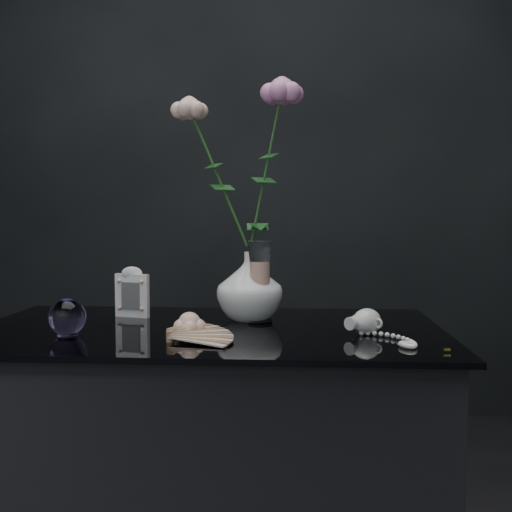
# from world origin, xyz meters

# --- Properties ---
(table) EXTENTS (1.05, 0.58, 0.76)m
(table) POSITION_xyz_m (0.00, 0.05, 0.38)
(table) COLOR black
(table) RESTS_ON ground
(vase) EXTENTS (0.19, 0.19, 0.17)m
(vase) POSITION_xyz_m (0.09, 0.15, 0.84)
(vase) COLOR white
(vase) RESTS_ON table
(wine_glass) EXTENTS (0.07, 0.07, 0.19)m
(wine_glass) POSITION_xyz_m (0.11, 0.12, 0.86)
(wine_glass) COLOR white
(wine_glass) RESTS_ON table
(picture_frame) EXTENTS (0.11, 0.09, 0.13)m
(picture_frame) POSITION_xyz_m (-0.21, 0.18, 0.82)
(picture_frame) COLOR white
(picture_frame) RESTS_ON table
(paperweight) EXTENTS (0.08, 0.08, 0.08)m
(paperweight) POSITION_xyz_m (-0.28, -0.06, 0.80)
(paperweight) COLOR #9A7DCC
(paperweight) RESTS_ON table
(paper_fan) EXTENTS (0.26, 0.21, 0.03)m
(paper_fan) POSITION_xyz_m (-0.05, -0.10, 0.78)
(paper_fan) COLOR #F5E1C4
(paper_fan) RESTS_ON table
(loose_rose) EXTENTS (0.13, 0.16, 0.05)m
(loose_rose) POSITION_xyz_m (-0.03, -0.04, 0.79)
(loose_rose) COLOR #FFC1A4
(loose_rose) RESTS_ON table
(pearl_jar) EXTENTS (0.28, 0.28, 0.06)m
(pearl_jar) POSITION_xyz_m (0.35, 0.00, 0.79)
(pearl_jar) COLOR silver
(pearl_jar) RESTS_ON table
(roses) EXTENTS (0.30, 0.11, 0.46)m
(roses) POSITION_xyz_m (0.07, 0.15, 1.15)
(roses) COLOR #FFBEAC
(roses) RESTS_ON vase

